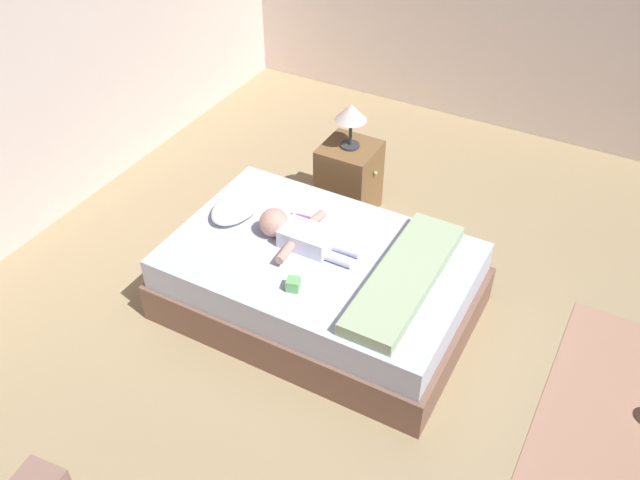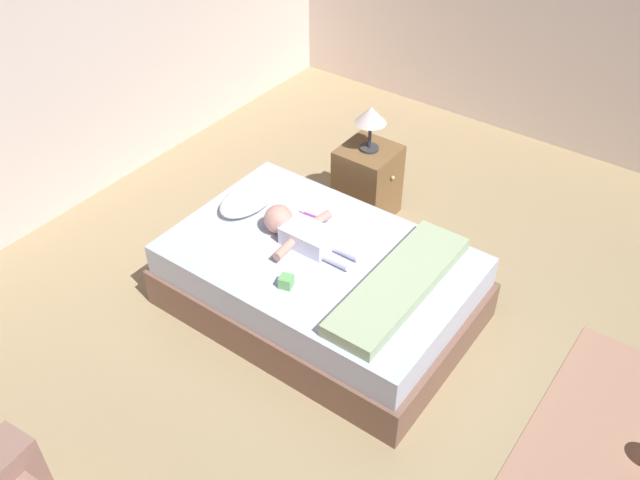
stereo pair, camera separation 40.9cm
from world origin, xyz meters
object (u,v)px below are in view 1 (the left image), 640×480
(toothbrush, at_px, (302,216))
(lamp, at_px, (351,114))
(pillow, at_px, (238,205))
(bed, at_px, (320,282))
(nightstand, at_px, (349,180))
(baby, at_px, (297,233))
(toy_block, at_px, (293,284))

(toothbrush, bearing_deg, lamp, 3.19)
(pillow, relative_size, toothbrush, 3.42)
(bed, relative_size, nightstand, 3.28)
(pillow, xyz_separation_m, baby, (-0.09, -0.50, 0.02))
(baby, height_order, lamp, lamp)
(bed, relative_size, toy_block, 20.80)
(pillow, relative_size, toy_block, 5.14)
(nightstand, height_order, toy_block, nightstand)
(toy_block, bearing_deg, baby, 26.69)
(toothbrush, distance_m, toy_block, 0.68)
(toothbrush, relative_size, toy_block, 1.50)
(baby, bearing_deg, nightstand, 8.42)
(bed, bearing_deg, lamp, 17.18)
(lamp, distance_m, toy_block, 1.47)
(bed, xyz_separation_m, toy_block, (-0.36, -0.02, 0.28))
(pillow, xyz_separation_m, toy_block, (-0.47, -0.69, -0.01))
(toothbrush, distance_m, nightstand, 0.81)
(nightstand, bearing_deg, baby, -171.58)
(bed, xyz_separation_m, toothbrush, (0.26, 0.28, 0.25))
(bed, height_order, baby, baby)
(pillow, relative_size, nightstand, 0.81)
(bed, bearing_deg, nightstand, 17.18)
(baby, xyz_separation_m, toothbrush, (0.24, 0.11, -0.06))
(bed, height_order, pillow, pillow)
(pillow, height_order, lamp, lamp)
(bed, height_order, toothbrush, toothbrush)
(nightstand, bearing_deg, toothbrush, -176.81)
(toy_block, bearing_deg, nightstand, 13.71)
(bed, distance_m, pillow, 0.74)
(lamp, bearing_deg, nightstand, -90.00)
(baby, height_order, nightstand, baby)
(baby, relative_size, toy_block, 7.29)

